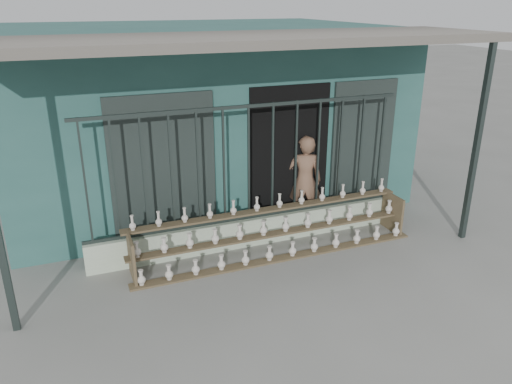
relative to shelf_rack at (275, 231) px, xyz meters
name	(u,v)px	position (x,y,z in m)	size (l,w,h in m)	color
ground	(283,284)	(-0.26, -0.89, -0.36)	(60.00, 60.00, 0.00)	slate
workshop_building	(197,109)	(-0.26, 3.34, 1.26)	(7.40, 6.60, 3.21)	#28554F
parapet_wall	(249,231)	(-0.26, 0.41, -0.14)	(5.00, 0.20, 0.45)	beige
security_fence	(249,164)	(-0.26, 0.41, 0.99)	(5.00, 0.04, 1.80)	#283330
shelf_rack	(275,231)	(0.00, 0.00, 0.00)	(4.50, 0.68, 0.85)	brown
elderly_woman	(305,181)	(0.89, 0.80, 0.43)	(0.58, 0.38, 1.58)	brown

